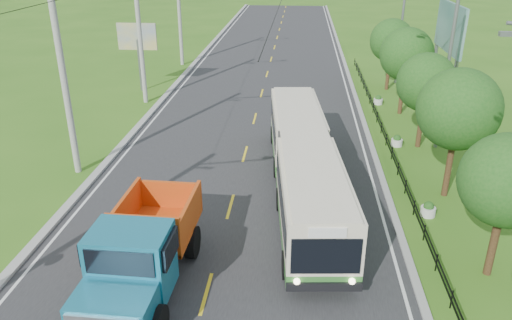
# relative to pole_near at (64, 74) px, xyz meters

# --- Properties ---
(ground) EXTENTS (240.00, 240.00, 0.00)m
(ground) POSITION_rel_pole_near_xyz_m (8.26, -9.00, -5.09)
(ground) COLOR #346718
(ground) RESTS_ON ground
(road) EXTENTS (14.00, 120.00, 0.02)m
(road) POSITION_rel_pole_near_xyz_m (8.26, 11.00, -5.08)
(road) COLOR #28282B
(road) RESTS_ON ground
(curb_left) EXTENTS (0.40, 120.00, 0.15)m
(curb_left) POSITION_rel_pole_near_xyz_m (1.06, 11.00, -5.02)
(curb_left) COLOR #9E9E99
(curb_left) RESTS_ON ground
(curb_right) EXTENTS (0.30, 120.00, 0.10)m
(curb_right) POSITION_rel_pole_near_xyz_m (15.41, 11.00, -5.04)
(curb_right) COLOR #9E9E99
(curb_right) RESTS_ON ground
(edge_line_left) EXTENTS (0.12, 120.00, 0.00)m
(edge_line_left) POSITION_rel_pole_near_xyz_m (1.61, 11.00, -5.07)
(edge_line_left) COLOR silver
(edge_line_left) RESTS_ON road
(edge_line_right) EXTENTS (0.12, 120.00, 0.00)m
(edge_line_right) POSITION_rel_pole_near_xyz_m (14.91, 11.00, -5.07)
(edge_line_right) COLOR silver
(edge_line_right) RESTS_ON road
(centre_dash) EXTENTS (0.12, 2.20, 0.00)m
(centre_dash) POSITION_rel_pole_near_xyz_m (8.26, -9.00, -5.07)
(centre_dash) COLOR yellow
(centre_dash) RESTS_ON road
(railing_right) EXTENTS (0.04, 40.00, 0.60)m
(railing_right) POSITION_rel_pole_near_xyz_m (16.26, 5.00, -4.79)
(railing_right) COLOR black
(railing_right) RESTS_ON ground
(pole_near) EXTENTS (3.51, 0.32, 10.00)m
(pole_near) POSITION_rel_pole_near_xyz_m (0.00, 0.00, 0.00)
(pole_near) COLOR gray
(pole_near) RESTS_ON ground
(pole_mid) EXTENTS (3.51, 0.32, 10.00)m
(pole_mid) POSITION_rel_pole_near_xyz_m (0.00, 12.00, 0.00)
(pole_mid) COLOR gray
(pole_mid) RESTS_ON ground
(pole_far) EXTENTS (3.51, 0.32, 10.00)m
(pole_far) POSITION_rel_pole_near_xyz_m (0.00, 24.00, 0.00)
(pole_far) COLOR gray
(pole_far) RESTS_ON ground
(tree_second) EXTENTS (3.18, 3.26, 5.30)m
(tree_second) POSITION_rel_pole_near_xyz_m (18.12, -6.86, -1.57)
(tree_second) COLOR #382314
(tree_second) RESTS_ON ground
(tree_third) EXTENTS (3.60, 3.62, 6.00)m
(tree_third) POSITION_rel_pole_near_xyz_m (18.12, -0.86, -1.11)
(tree_third) COLOR #382314
(tree_third) RESTS_ON ground
(tree_fourth) EXTENTS (3.24, 3.31, 5.40)m
(tree_fourth) POSITION_rel_pole_near_xyz_m (18.12, 5.14, -1.51)
(tree_fourth) COLOR #382314
(tree_fourth) RESTS_ON ground
(tree_fifth) EXTENTS (3.48, 3.52, 5.80)m
(tree_fifth) POSITION_rel_pole_near_xyz_m (18.12, 11.14, -1.24)
(tree_fifth) COLOR #382314
(tree_fifth) RESTS_ON ground
(tree_back) EXTENTS (3.30, 3.36, 5.50)m
(tree_back) POSITION_rel_pole_near_xyz_m (18.12, 17.14, -1.44)
(tree_back) COLOR #382314
(tree_back) RESTS_ON ground
(streetlight_mid) EXTENTS (3.02, 0.20, 9.07)m
(streetlight_mid) POSITION_rel_pole_near_xyz_m (18.90, 5.00, -0.19)
(streetlight_mid) COLOR slate
(streetlight_mid) RESTS_ON ground
(streetlight_far) EXTENTS (3.02, 0.20, 9.07)m
(streetlight_far) POSITION_rel_pole_near_xyz_m (18.90, 19.00, -0.19)
(streetlight_far) COLOR slate
(streetlight_far) RESTS_ON ground
(planter_near) EXTENTS (0.64, 0.64, 0.67)m
(planter_near) POSITION_rel_pole_near_xyz_m (16.86, -3.00, -4.81)
(planter_near) COLOR silver
(planter_near) RESTS_ON ground
(planter_mid) EXTENTS (0.64, 0.64, 0.67)m
(planter_mid) POSITION_rel_pole_near_xyz_m (16.86, 5.00, -4.81)
(planter_mid) COLOR silver
(planter_mid) RESTS_ON ground
(planter_far) EXTENTS (0.64, 0.64, 0.67)m
(planter_far) POSITION_rel_pole_near_xyz_m (16.86, 13.00, -4.81)
(planter_far) COLOR silver
(planter_far) RESTS_ON ground
(billboard_left) EXTENTS (3.00, 0.20, 5.20)m
(billboard_left) POSITION_rel_pole_near_xyz_m (-1.24, 15.00, -1.23)
(billboard_left) COLOR slate
(billboard_left) RESTS_ON ground
(billboard_right) EXTENTS (0.24, 6.00, 7.30)m
(billboard_right) POSITION_rel_pole_near_xyz_m (20.56, 11.00, 0.25)
(billboard_right) COLOR slate
(billboard_right) RESTS_ON ground
(bus) EXTENTS (3.86, 15.46, 2.95)m
(bus) POSITION_rel_pole_near_xyz_m (11.46, -1.53, -3.32)
(bus) COLOR #32712D
(bus) RESTS_ON ground
(dump_truck) EXTENTS (2.85, 6.90, 2.87)m
(dump_truck) POSITION_rel_pole_near_xyz_m (6.15, -8.87, -3.47)
(dump_truck) COLOR #156581
(dump_truck) RESTS_ON ground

